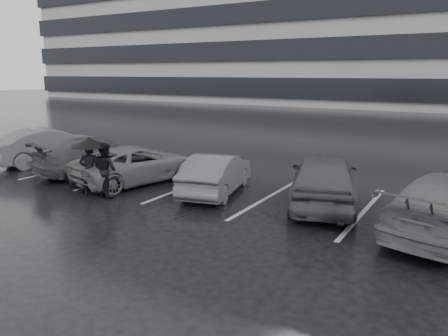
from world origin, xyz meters
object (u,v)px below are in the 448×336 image
car_west_d (51,146)px  car_west_b (137,164)px  car_main (323,180)px  pedestrian_right (105,170)px  car_west_a (216,173)px  pedestrian_left (90,170)px  car_west_c (98,155)px

car_west_d → car_west_b: bearing=-169.3°
car_west_d → car_main: bearing=-163.0°
car_west_b → pedestrian_right: (0.39, -1.83, 0.20)m
car_main → car_west_b: 6.31m
car_west_a → car_west_b: 3.04m
car_main → car_west_a: (-3.25, -0.40, -0.13)m
car_west_d → pedestrian_left: pedestrian_left is taller
car_main → car_west_a: bearing=-10.4°
car_main → car_west_d: (-11.45, 0.01, -0.02)m
car_main → car_west_d: car_main is taller
car_west_d → pedestrian_left: bearing=169.9°
car_west_d → pedestrian_right: bearing=173.6°
car_west_b → car_west_a: bearing=-163.3°
pedestrian_left → car_west_a: bearing=170.7°
car_west_c → pedestrian_right: size_ratio=2.80×
pedestrian_right → car_west_d: bearing=-10.4°
car_west_c → car_west_d: size_ratio=1.04×
car_main → car_west_d: bearing=-17.5°
car_west_b → pedestrian_right: size_ratio=2.71×
car_west_d → pedestrian_left: size_ratio=2.79×
car_main → car_west_c: car_main is taller
car_west_c → car_west_d: 3.00m
car_main → pedestrian_left: (-6.34, -2.61, 0.04)m
pedestrian_left → pedestrian_right: size_ratio=0.96×
car_west_a → pedestrian_left: bearing=21.6°
car_west_c → car_west_b: bearing=-171.5°
car_west_c → car_main: bearing=-162.0°
car_west_c → car_west_d: bearing=10.6°
car_main → car_west_c: size_ratio=0.95×
car_west_c → pedestrian_left: bearing=148.4°
pedestrian_left → car_west_c: bearing=-92.6°
car_west_a → car_west_d: size_ratio=0.85×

